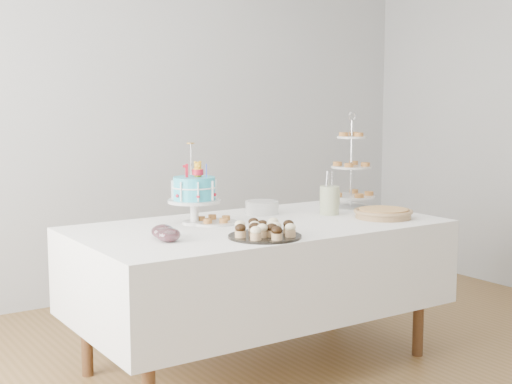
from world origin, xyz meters
TOP-DOWN VIEW (x-y plane):
  - floor at (0.00, 0.00)m, footprint 5.00×5.00m
  - walls at (0.00, 0.00)m, footprint 5.04×4.04m
  - table at (0.00, 0.30)m, footprint 1.92×1.02m
  - birthday_cake at (-0.29, 0.48)m, footprint 0.28×0.28m
  - cupcake_tray at (-0.19, -0.03)m, footprint 0.35×0.35m
  - pie at (0.68, 0.08)m, footprint 0.32×0.32m
  - tiered_stand at (0.81, 0.50)m, footprint 0.30×0.30m
  - plate_stack at (0.20, 0.57)m, footprint 0.19×0.19m
  - pastry_plate at (-0.19, 0.44)m, footprint 0.24×0.24m
  - jam_bowl_a at (-0.61, 0.14)m, footprint 0.11×0.11m
  - jam_bowl_b at (-0.59, 0.23)m, footprint 0.11×0.11m
  - utensil_pitcher at (0.51, 0.34)m, footprint 0.11×0.11m

SIDE VIEW (x-z plane):
  - floor at x=0.00m, z-range 0.00..0.00m
  - table at x=0.00m, z-range 0.16..0.93m
  - pastry_plate at x=-0.19m, z-range 0.77..0.80m
  - pie at x=0.68m, z-range 0.77..0.82m
  - jam_bowl_b at x=-0.59m, z-range 0.77..0.83m
  - jam_bowl_a at x=-0.61m, z-range 0.77..0.83m
  - plate_stack at x=0.20m, z-range 0.77..0.84m
  - cupcake_tray at x=-0.19m, z-range 0.77..0.85m
  - utensil_pitcher at x=0.51m, z-range 0.73..0.98m
  - birthday_cake at x=-0.29m, z-range 0.67..1.10m
  - tiered_stand at x=0.81m, z-range 0.72..1.30m
  - walls at x=0.00m, z-range 0.00..2.70m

